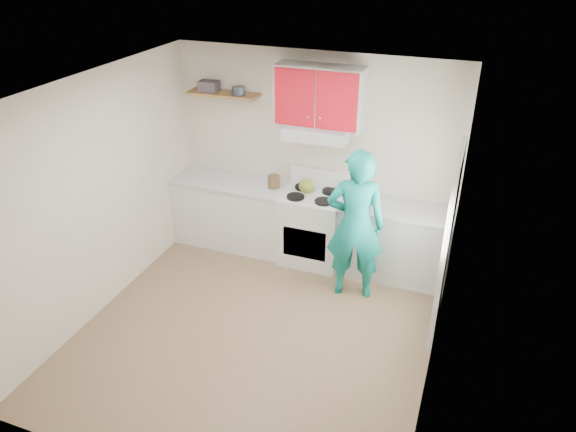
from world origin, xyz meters
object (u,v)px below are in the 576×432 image
at_px(kettle, 307,186).
at_px(person, 355,225).
at_px(tin, 239,91).
at_px(crock, 274,182).
at_px(stove, 312,228).

relative_size(kettle, person, 0.11).
height_order(tin, crock, tin).
bearing_deg(person, tin, -33.71).
bearing_deg(crock, person, -25.21).
height_order(kettle, person, person).
bearing_deg(stove, person, -38.48).
bearing_deg(tin, person, -21.54).
relative_size(stove, kettle, 4.69).
height_order(crock, person, person).
bearing_deg(tin, kettle, -5.11).
distance_m(tin, kettle, 1.42).
height_order(stove, kettle, kettle).
bearing_deg(crock, stove, -3.85).
xyz_separation_m(tin, person, (1.69, -0.67, -1.19)).
relative_size(stove, tin, 5.63).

